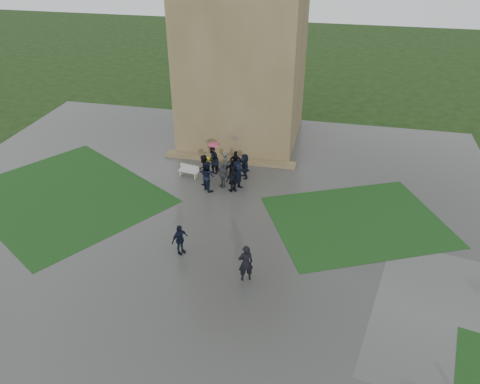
% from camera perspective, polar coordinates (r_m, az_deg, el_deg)
% --- Properties ---
extents(ground, '(120.00, 120.00, 0.00)m').
position_cam_1_polar(ground, '(23.28, -7.44, -7.81)').
color(ground, black).
extents(plaza, '(34.00, 34.00, 0.02)m').
position_cam_1_polar(plaza, '(24.77, -5.95, -5.00)').
color(plaza, '#383835').
rests_on(plaza, ground).
extents(lawn_inset_left, '(14.10, 13.46, 0.01)m').
position_cam_1_polar(lawn_inset_left, '(29.68, -20.56, -0.42)').
color(lawn_inset_left, '#133512').
rests_on(lawn_inset_left, plaza).
extents(lawn_inset_right, '(11.12, 10.15, 0.01)m').
position_cam_1_polar(lawn_inset_right, '(26.32, 14.08, -3.45)').
color(lawn_inset_right, '#133512').
rests_on(lawn_inset_right, plaza).
extents(tower, '(8.00, 8.00, 18.00)m').
position_cam_1_polar(tower, '(33.16, 0.45, 21.30)').
color(tower, brown).
rests_on(tower, ground).
extents(tower_plinth, '(9.00, 0.80, 0.22)m').
position_cam_1_polar(tower_plinth, '(31.79, -1.27, 4.01)').
color(tower_plinth, brown).
rests_on(tower_plinth, plaza).
extents(bench, '(1.38, 0.66, 0.77)m').
position_cam_1_polar(bench, '(29.89, -6.25, 2.60)').
color(bench, '#ABAAA6').
rests_on(bench, plaza).
extents(visitor_cluster, '(3.24, 3.44, 2.53)m').
position_cam_1_polar(visitor_cluster, '(28.83, -1.64, 2.98)').
color(visitor_cluster, black).
rests_on(visitor_cluster, plaza).
extents(pedestrian_mid, '(0.95, 1.08, 1.61)m').
position_cam_1_polar(pedestrian_mid, '(22.99, -7.36, -5.77)').
color(pedestrian_mid, black).
rests_on(pedestrian_mid, plaza).
extents(pedestrian_near, '(0.81, 0.71, 1.88)m').
position_cam_1_polar(pedestrian_near, '(21.19, 0.70, -8.64)').
color(pedestrian_near, black).
rests_on(pedestrian_near, plaza).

